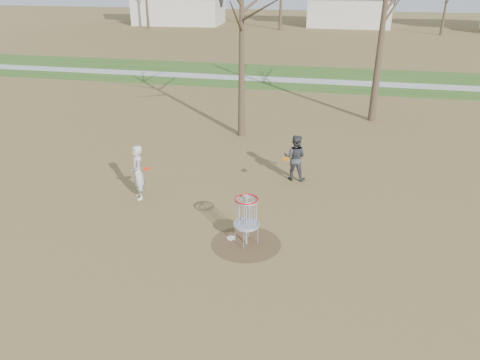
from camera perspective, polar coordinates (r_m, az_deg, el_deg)
name	(u,v)px	position (r m, az deg, el deg)	size (l,w,h in m)	color
ground	(246,244)	(12.14, 0.76, -7.79)	(160.00, 160.00, 0.00)	brown
green_band	(312,78)	(31.82, 8.79, 12.19)	(160.00, 8.00, 0.01)	#2D5119
footpath	(311,81)	(30.84, 8.64, 11.85)	(160.00, 1.50, 0.01)	#9E9E99
dirt_circle	(246,244)	(12.14, 0.76, -7.77)	(1.80, 1.80, 0.01)	#47331E
player_standing	(138,173)	(14.47, -12.36, 0.89)	(0.62, 0.41, 1.70)	silver
player_throwing	(295,158)	(15.59, 6.73, 2.73)	(0.76, 0.59, 1.56)	#3A3C40
disc_grounded	(231,238)	(12.35, -1.12, -7.08)	(0.22, 0.22, 0.02)	silver
discs_in_play	(220,164)	(13.96, -2.41, 2.01)	(4.19, 1.42, 0.24)	orange
disc_golf_basket	(246,212)	(11.69, 0.79, -3.98)	(0.64, 0.64, 1.35)	#9EA3AD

